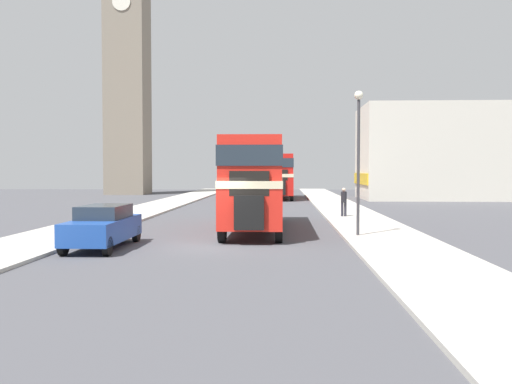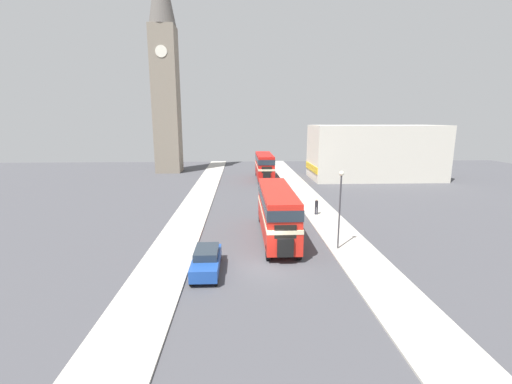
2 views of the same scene
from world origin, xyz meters
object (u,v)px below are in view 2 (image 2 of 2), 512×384
object	(u,v)px
car_parked_near	(207,260)
pedestrian_walking	(316,206)
double_decker_bus	(277,209)
bus_distant	(264,164)
church_tower	(164,61)
street_lamp	(340,198)

from	to	relation	value
car_parked_near	pedestrian_walking	size ratio (longest dim) A/B	2.79
double_decker_bus	pedestrian_walking	size ratio (longest dim) A/B	6.87
bus_distant	pedestrian_walking	distance (m)	22.48
car_parked_near	church_tower	distance (m)	49.76
double_decker_bus	bus_distant	bearing A→B (deg)	88.09
car_parked_near	bus_distant	bearing A→B (deg)	80.09
bus_distant	church_tower	xyz separation A→B (m)	(-17.33, 9.58, 17.39)
street_lamp	pedestrian_walking	bearing A→B (deg)	87.32
church_tower	car_parked_near	bearing A→B (deg)	-75.86
bus_distant	car_parked_near	world-z (taller)	bus_distant
church_tower	pedestrian_walking	bearing A→B (deg)	-56.30
pedestrian_walking	street_lamp	bearing A→B (deg)	-92.68
double_decker_bus	church_tower	distance (m)	45.04
double_decker_bus	car_parked_near	distance (m)	8.38
double_decker_bus	car_parked_near	bearing A→B (deg)	-128.92
double_decker_bus	bus_distant	size ratio (longest dim) A/B	1.05
pedestrian_walking	street_lamp	xyz separation A→B (m)	(-0.44, -9.48, 2.91)
double_decker_bus	street_lamp	size ratio (longest dim) A/B	1.92
bus_distant	double_decker_bus	bearing A→B (deg)	-91.91
bus_distant	street_lamp	distance (m)	31.79
car_parked_near	pedestrian_walking	world-z (taller)	pedestrian_walking
street_lamp	double_decker_bus	bearing A→B (deg)	145.14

